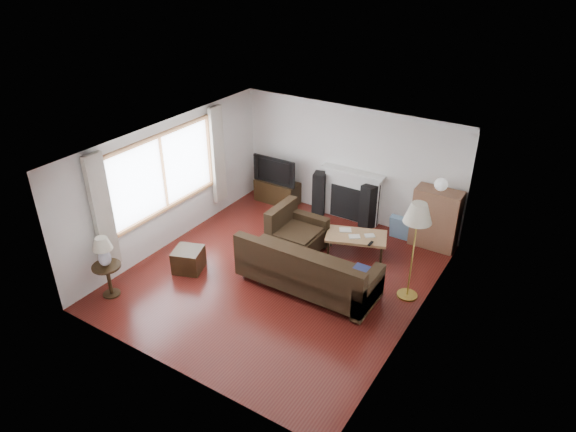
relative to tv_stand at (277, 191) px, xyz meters
The scene contains 17 objects.
room 3.16m from the tv_stand, 56.19° to the right, with size 5.10×5.60×2.54m.
window 3.09m from the tv_stand, 106.22° to the right, with size 0.12×2.74×1.54m, color brown.
curtain_near 4.42m from the tv_stand, 99.87° to the right, with size 0.10×0.35×2.10m, color beige.
curtain_far 1.79m from the tv_stand, 122.05° to the right, with size 0.10×0.35×2.10m, color beige.
fireplace 1.85m from the tv_stand, ahead, with size 1.40×0.26×1.15m, color white.
tv_stand is the anchor object (origin of this frame).
television 0.57m from the tv_stand, ahead, with size 1.08×0.14×0.62m, color black.
speaker_left 1.11m from the tv_stand, ahead, with size 0.27×0.32×0.96m, color black.
speaker_right 2.29m from the tv_stand, ahead, with size 0.27×0.32×0.97m, color black.
bookshelf 3.71m from the tv_stand, ahead, with size 0.89×0.42×1.22m, color brown.
globe_lamp 3.85m from the tv_stand, ahead, with size 0.25×0.25×0.25m, color white.
sectional_sofa 3.43m from the tv_stand, 47.97° to the right, with size 2.68×1.96×0.86m, color black.
coffee_table 2.78m from the tv_stand, 23.85° to the right, with size 1.15×0.62×0.45m, color #A2794D.
footstool 3.22m from the tv_stand, 87.53° to the right, with size 0.50×0.50×0.42m, color black.
floor_lamp 4.33m from the tv_stand, 25.28° to the right, with size 0.46×0.46×1.80m, color gold.
side_table 4.54m from the tv_stand, 96.10° to the right, with size 0.48×0.48×0.60m, color black.
table_lamp 4.58m from the tv_stand, 96.10° to the right, with size 0.33×0.33×0.53m, color silver.
Camera 1 is at (4.25, -6.46, 5.45)m, focal length 32.00 mm.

